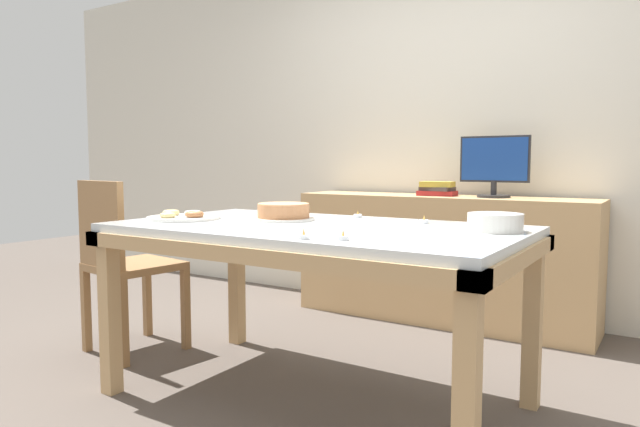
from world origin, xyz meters
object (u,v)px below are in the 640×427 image
Objects in this scene: chair at (122,258)px; plate_stack at (495,222)px; pastry_platter at (183,217)px; tealight_right_edge at (424,221)px; computer_monitor at (494,167)px; book_stack at (437,189)px; tealight_centre at (268,214)px; tealight_near_front at (343,238)px; tealight_near_cakes at (358,215)px; tealight_left_edge at (304,236)px; cake_chocolate_round at (283,212)px.

plate_stack is at bearing 6.68° from chair.
pastry_platter is 8.46× the size of tealight_right_edge.
computer_monitor reaches higher than tealight_right_edge.
book_stack reaches higher than pastry_platter.
plate_stack is 5.25× the size of tealight_right_edge.
tealight_centre is (-0.76, -1.28, -0.23)m from computer_monitor.
tealight_near_front is 0.67m from tealight_right_edge.
plate_stack is at bearing -74.04° from computer_monitor.
chair is 4.48× the size of plate_stack.
book_stack is 1.75m from pastry_platter.
book_stack is 1.18× the size of plate_stack.
tealight_left_edge is at bearing -74.19° from tealight_near_cakes.
plate_stack is (1.37, 0.31, 0.02)m from pastry_platter.
chair reaches higher than tealight_near_cakes.
chair is 1.02m from cake_chocolate_round.
computer_monitor reaches higher than pastry_platter.
plate_stack is 5.25× the size of tealight_near_cakes.
cake_chocolate_round is 7.22× the size of tealight_near_cakes.
chair is at bearing -167.18° from tealight_right_edge.
plate_stack is (1.92, 0.22, 0.28)m from chair.
tealight_near_cakes is at bearing -88.65° from book_stack.
computer_monitor reaches higher than book_stack.
computer_monitor is 10.60× the size of tealight_left_edge.
computer_monitor reaches higher than tealight_near_cakes.
computer_monitor is at bearing 45.30° from chair.
pastry_platter reaches higher than tealight_right_edge.
tealight_left_edge is at bearing -17.91° from pastry_platter.
tealight_near_front is at bearing -89.47° from computer_monitor.
pastry_platter reaches higher than tealight_left_edge.
tealight_right_edge is at bearing -88.33° from computer_monitor.
plate_stack is 1.14m from tealight_centre.
computer_monitor is at bearing 68.21° from cake_chocolate_round.
computer_monitor reaches higher than chair.
tealight_centre is (-0.78, 0.59, 0.00)m from tealight_near_front.
tealight_right_edge is at bearing -71.56° from book_stack.
tealight_left_edge and tealight_near_front have the same top height.
tealight_near_cakes is at bearing 52.66° from cake_chocolate_round.
tealight_centre is (-1.14, 0.05, -0.02)m from plate_stack.
chair is 23.50× the size of tealight_left_edge.
plate_stack is (0.95, 0.09, -0.00)m from cake_chocolate_round.
tealight_left_edge is (0.87, -0.28, -0.00)m from pastry_platter.
book_stack is at bearing 52.98° from chair.
tealight_near_front is at bearing -37.92° from cake_chocolate_round.
tealight_left_edge is (1.43, -0.36, 0.26)m from chair.
plate_stack is 0.77m from tealight_left_edge.
cake_chocolate_round is at bearing -159.97° from tealight_right_edge.
book_stack is 1.34m from tealight_centre.
chair is 1.95m from plate_stack.
tealight_right_edge and tealight_centre have the same top height.
tealight_left_edge is at bearing -82.49° from book_stack.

